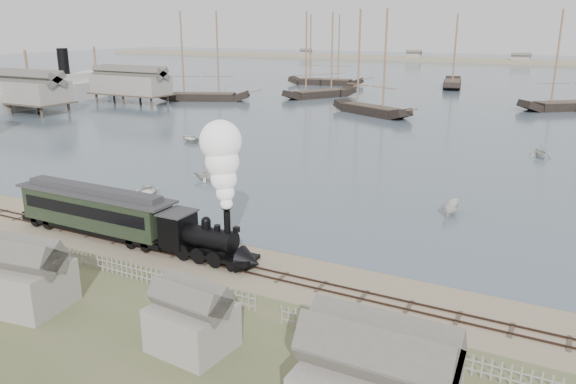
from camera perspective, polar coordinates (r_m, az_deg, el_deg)
The scene contains 23 objects.
ground at distance 41.76m, azimuth -1.78°, elevation -7.13°, with size 600.00×600.00×0.00m, color gray.
harbor_water at distance 204.75m, azimuth 22.89°, elevation 10.59°, with size 600.00×336.00×0.06m, color #404D5C.
rail_track at distance 40.17m, azimuth -3.20°, elevation -8.08°, with size 120.00×1.80×0.16m.
picket_fence_west at distance 40.23m, azimuth -15.02°, elevation -8.69°, with size 19.00×0.10×1.20m, color gray, non-canonical shape.
picket_fence_east at distance 31.35m, azimuth 11.98°, elevation -16.18°, with size 15.00×0.10×1.20m, color gray, non-canonical shape.
shed_left at distance 39.13m, azimuth -24.91°, elevation -10.49°, with size 5.00×4.00×4.10m, color gray, non-canonical shape.
shed_mid at distance 31.93m, azimuth -9.60°, elevation -15.38°, with size 4.00×3.50×3.60m, color gray, non-canonical shape.
western_wharf at distance 120.61m, azimuth -24.67°, elevation 9.02°, with size 36.00×56.00×8.00m, color gray, non-canonical shape.
far_spit at distance 284.31m, azimuth 24.56°, elevation 11.72°, with size 500.00×20.00×1.80m, color tan.
locomotive at distance 40.14m, azimuth -7.21°, elevation -1.09°, with size 8.18×3.05×10.19m.
passenger_coach at distance 48.66m, azimuth -19.02°, elevation -1.66°, with size 15.19×2.93×3.69m.
beached_dinghy at distance 46.81m, azimuth -12.34°, elevation -4.38°, with size 3.34×2.38×0.69m, color beige.
steamship at distance 142.92m, azimuth -21.74°, elevation 11.06°, with size 53.66×8.94×11.74m, color beige, non-canonical shape.
rowboat_0 at distance 59.37m, azimuth -14.03°, elevation 0.08°, with size 3.65×2.60×0.76m, color beige.
rowboat_1 at distance 63.63m, azimuth -8.27°, elevation 1.91°, with size 3.08×2.66×1.62m, color beige.
rowboat_2 at distance 53.71m, azimuth 16.30°, elevation -1.56°, with size 3.23×1.21×1.25m, color beige.
rowboat_6 at distance 85.91m, azimuth -9.88°, elevation 5.39°, with size 4.23×3.02×0.88m, color beige.
rowboat_7 at distance 80.97m, azimuth 24.27°, elevation 3.77°, with size 3.14×2.71×1.65m, color beige.
schooner_0 at distance 132.49m, azimuth -8.76°, elevation 13.46°, with size 21.14×4.88×20.00m, color black, non-canonical shape.
schooner_1 at distance 137.08m, azimuth 3.33°, elevation 13.72°, with size 19.41×4.48×20.00m, color black, non-canonical shape.
schooner_2 at distance 110.85m, azimuth 8.62°, elevation 12.90°, with size 18.68×4.31×20.00m, color black, non-canonical shape.
schooner_6 at distance 167.04m, azimuth 3.88°, elevation 14.21°, with size 21.91×5.06×20.00m, color black, non-canonical shape.
schooner_7 at distance 167.35m, azimuth 16.61°, elevation 13.59°, with size 22.12×5.10×20.00m, color black, non-canonical shape.
Camera 1 is at (19.03, -33.18, 16.77)m, focal length 35.00 mm.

